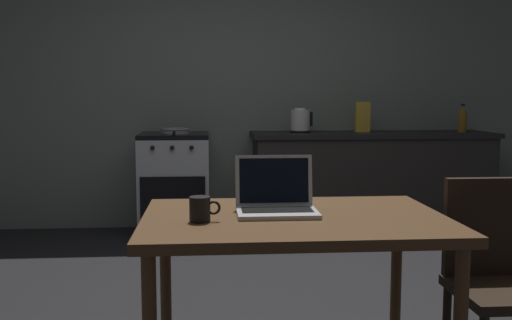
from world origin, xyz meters
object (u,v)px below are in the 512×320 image
(dining_table, at_px, (294,235))
(laptop, at_px, (276,202))
(electric_kettle, at_px, (300,121))
(stove_oven, at_px, (175,184))
(cereal_box, at_px, (363,117))
(chair, at_px, (498,271))
(frying_pan, at_px, (175,131))
(bottle, at_px, (463,119))
(coffee_mug, at_px, (200,209))

(dining_table, distance_m, laptop, 0.15)
(electric_kettle, bearing_deg, stove_oven, -179.87)
(electric_kettle, distance_m, cereal_box, 0.57)
(stove_oven, distance_m, chair, 3.27)
(frying_pan, bearing_deg, chair, -62.83)
(laptop, distance_m, frying_pan, 2.89)
(dining_table, height_order, bottle, bottle)
(stove_oven, distance_m, bottle, 2.64)
(chair, relative_size, frying_pan, 2.05)
(frying_pan, xyz_separation_m, cereal_box, (1.67, 0.05, 0.11))
(stove_oven, xyz_separation_m, chair, (1.49, -2.91, 0.06))
(laptop, bearing_deg, cereal_box, 80.24)
(cereal_box, bearing_deg, stove_oven, -179.23)
(bottle, distance_m, cereal_box, 0.90)
(frying_pan, relative_size, cereal_box, 1.58)
(electric_kettle, bearing_deg, dining_table, -99.18)
(cereal_box, bearing_deg, laptop, -110.95)
(chair, xyz_separation_m, laptop, (-0.92, 0.05, 0.30))
(stove_oven, bearing_deg, frying_pan, -66.47)
(electric_kettle, height_order, frying_pan, electric_kettle)
(chair, height_order, laptop, laptop)
(electric_kettle, bearing_deg, bottle, -1.96)
(stove_oven, bearing_deg, dining_table, -77.60)
(cereal_box, bearing_deg, bottle, -4.47)
(electric_kettle, bearing_deg, coffee_mug, -105.61)
(frying_pan, bearing_deg, coffee_mug, -84.95)
(frying_pan, distance_m, cereal_box, 1.67)
(electric_kettle, bearing_deg, frying_pan, -178.53)
(bottle, bearing_deg, electric_kettle, 178.04)
(bottle, xyz_separation_m, coffee_mug, (-2.30, -2.95, -0.21))
(dining_table, relative_size, chair, 1.35)
(electric_kettle, relative_size, bottle, 0.86)
(dining_table, xyz_separation_m, cereal_box, (1.04, 2.94, 0.36))
(dining_table, xyz_separation_m, frying_pan, (-0.63, 2.89, 0.24))
(electric_kettle, xyz_separation_m, coffee_mug, (-0.84, -3.00, -0.20))
(frying_pan, bearing_deg, dining_table, -77.70)
(chair, distance_m, laptop, 0.96)
(frying_pan, bearing_deg, bottle, -0.49)
(dining_table, xyz_separation_m, bottle, (1.93, 2.87, 0.34))
(dining_table, bearing_deg, electric_kettle, 80.82)
(laptop, height_order, coffee_mug, laptop)
(frying_pan, height_order, coffee_mug, frying_pan)
(chair, relative_size, bottle, 3.45)
(coffee_mug, bearing_deg, stove_oven, 95.22)
(stove_oven, relative_size, bottle, 3.51)
(chair, distance_m, bottle, 3.10)
(laptop, relative_size, bottle, 1.25)
(electric_kettle, xyz_separation_m, bottle, (1.46, -0.05, 0.02))
(dining_table, bearing_deg, coffee_mug, -167.17)
(chair, xyz_separation_m, coffee_mug, (-1.22, -0.09, 0.30))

